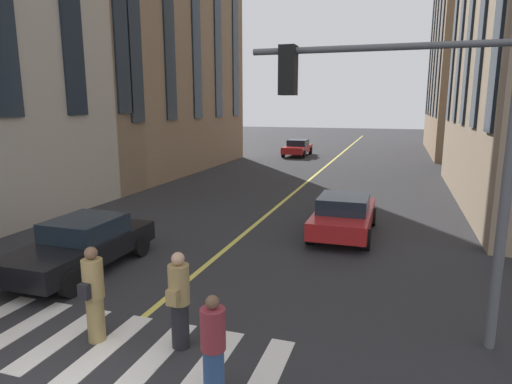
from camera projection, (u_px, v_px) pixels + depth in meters
The scene contains 9 objects.
lane_centre_line at pixel (306, 183), 24.76m from camera, with size 80.00×0.16×0.01m.
crosswalk_marking at pixel (107, 347), 7.96m from camera, with size 2.40×6.45×0.01m.
car_black_parked_a at pixel (82, 244), 11.58m from camera, with size 4.40×1.95×1.37m.
car_red_near at pixel (344, 214), 14.73m from camera, with size 4.40×1.95×1.37m.
car_red_trailing at pixel (297, 148), 37.61m from camera, with size 4.40×1.95×1.37m.
pedestrian_near at pixel (179, 300), 7.80m from camera, with size 0.50×0.38×1.80m.
pedestrian_companion at pixel (94, 294), 8.01m from camera, with size 0.50×0.38×1.83m.
pedestrian_far at pixel (213, 346), 6.52m from camera, with size 0.38×0.38×1.61m.
traffic_light_mast at pixel (409, 128), 7.70m from camera, with size 0.36×4.59×5.50m.
Camera 1 is at (-4.08, -4.81, 4.33)m, focal length 30.77 mm.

